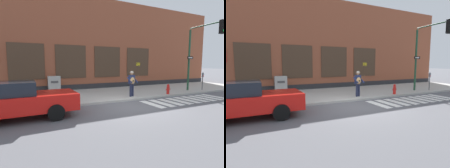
# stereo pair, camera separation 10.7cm
# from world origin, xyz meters

# --- Properties ---
(ground_plane) EXTENTS (160.00, 160.00, 0.00)m
(ground_plane) POSITION_xyz_m (0.00, 0.00, 0.00)
(ground_plane) COLOR #56565B
(sidewalk) EXTENTS (28.00, 5.33, 0.12)m
(sidewalk) POSITION_xyz_m (0.00, 3.93, 0.06)
(sidewalk) COLOR #ADAAA3
(sidewalk) RESTS_ON ground
(building_backdrop) EXTENTS (28.00, 4.06, 7.78)m
(building_backdrop) POSITION_xyz_m (-0.00, 8.59, 3.88)
(building_backdrop) COLOR brown
(building_backdrop) RESTS_ON ground
(crosswalk) EXTENTS (5.78, 1.90, 0.01)m
(crosswalk) POSITION_xyz_m (4.01, -0.03, 0.01)
(crosswalk) COLOR silver
(crosswalk) RESTS_ON ground
(red_car) EXTENTS (4.64, 2.05, 1.53)m
(red_car) POSITION_xyz_m (-5.28, 0.20, 0.77)
(red_car) COLOR red
(red_car) RESTS_ON ground
(busker) EXTENTS (0.74, 0.58, 1.65)m
(busker) POSITION_xyz_m (1.23, 1.92, 1.07)
(busker) COLOR #1E233D
(busker) RESTS_ON sidewalk
(traffic_light) EXTENTS (0.60, 2.93, 4.95)m
(traffic_light) POSITION_xyz_m (6.76, 1.21, 3.56)
(traffic_light) COLOR #1E472D
(traffic_light) RESTS_ON sidewalk
(parking_meter) EXTENTS (0.13, 0.11, 1.44)m
(parking_meter) POSITION_xyz_m (8.00, 1.91, 1.07)
(parking_meter) COLOR #47474C
(parking_meter) RESTS_ON sidewalk
(utility_box) EXTENTS (0.88, 0.59, 1.19)m
(utility_box) POSITION_xyz_m (-3.04, 6.14, 0.72)
(utility_box) COLOR #ADADA8
(utility_box) RESTS_ON sidewalk
(fire_hydrant) EXTENTS (0.38, 0.20, 0.70)m
(fire_hydrant) POSITION_xyz_m (4.05, 1.62, 0.47)
(fire_hydrant) COLOR red
(fire_hydrant) RESTS_ON sidewalk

